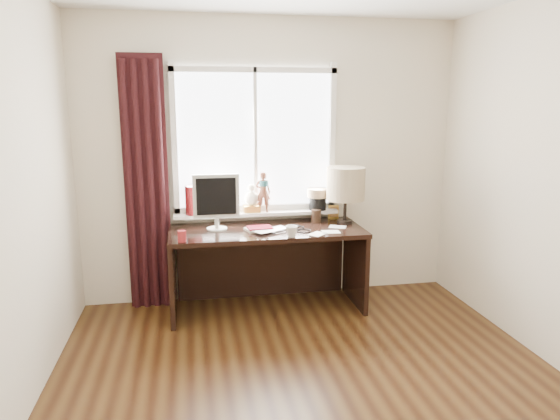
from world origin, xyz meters
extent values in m
cube|color=#472D13|center=(0.00, 0.00, 0.00)|extent=(3.50, 4.00, 0.00)
cube|color=beige|center=(0.00, 2.00, 1.30)|extent=(3.50, 0.00, 2.60)
imported|color=silver|center=(-0.08, 1.52, 0.76)|extent=(0.38, 0.34, 0.03)
imported|color=white|center=(0.06, 1.33, 0.80)|extent=(0.14, 0.14, 0.10)
cylinder|color=maroon|center=(-0.83, 1.35, 0.79)|extent=(0.07, 0.07, 0.09)
cube|color=white|center=(-0.15, 1.99, 1.50)|extent=(1.40, 0.02, 1.30)
cube|color=silver|center=(-0.15, 1.96, 0.88)|extent=(1.50, 0.05, 0.05)
cube|color=silver|center=(-0.15, 1.96, 2.12)|extent=(1.50, 0.05, 0.05)
cube|color=silver|center=(-0.88, 1.96, 1.50)|extent=(0.05, 0.05, 1.40)
cube|color=silver|center=(0.57, 1.96, 1.50)|extent=(0.05, 0.05, 1.40)
cube|color=silver|center=(-0.15, 1.96, 1.50)|extent=(0.03, 0.05, 1.30)
cube|color=silver|center=(-0.15, 1.91, 0.83)|extent=(1.52, 0.18, 0.03)
cylinder|color=#600D11|center=(-0.73, 1.89, 0.98)|extent=(0.15, 0.15, 0.26)
cube|color=gold|center=(-0.20, 1.91, 0.88)|extent=(0.15, 0.12, 0.06)
sphere|color=beige|center=(-0.20, 1.91, 0.97)|extent=(0.13, 0.13, 0.13)
sphere|color=beige|center=(-0.20, 1.91, 1.07)|extent=(0.07, 0.07, 0.07)
imported|color=brown|center=(-0.09, 1.88, 1.04)|extent=(0.15, 0.12, 0.38)
cylinder|color=#1E4C51|center=(-0.09, 1.87, 1.12)|extent=(0.10, 0.10, 0.05)
cylinder|color=black|center=(0.43, 1.89, 0.91)|extent=(0.16, 0.16, 0.12)
cylinder|color=#8C6B4C|center=(0.43, 1.89, 1.01)|extent=(0.20, 0.20, 0.08)
cube|color=black|center=(-1.13, 1.92, 1.12)|extent=(0.38, 0.05, 2.25)
cylinder|color=black|center=(-1.27, 1.89, 1.10)|extent=(0.06, 0.06, 2.20)
cylinder|color=black|center=(-1.18, 1.89, 1.10)|extent=(0.06, 0.06, 2.20)
cylinder|color=black|center=(-1.09, 1.89, 1.10)|extent=(0.06, 0.06, 2.20)
cylinder|color=black|center=(-1.00, 1.89, 1.10)|extent=(0.06, 0.06, 2.20)
cube|color=black|center=(-0.10, 1.63, 0.73)|extent=(1.70, 0.70, 0.04)
cube|color=black|center=(-0.93, 1.63, 0.35)|extent=(0.04, 0.64, 0.71)
cube|color=black|center=(0.73, 1.63, 0.35)|extent=(0.04, 0.64, 0.71)
cube|color=black|center=(-0.10, 1.97, 0.35)|extent=(1.60, 0.03, 0.71)
cylinder|color=beige|center=(-0.53, 1.69, 0.76)|extent=(0.18, 0.18, 0.01)
cylinder|color=beige|center=(-0.53, 1.69, 0.81)|extent=(0.04, 0.04, 0.10)
cube|color=beige|center=(-0.53, 1.69, 1.05)|extent=(0.40, 0.04, 0.38)
cube|color=black|center=(-0.53, 1.66, 1.05)|extent=(0.34, 0.01, 0.32)
cube|color=beige|center=(-0.18, 1.60, 0.76)|extent=(0.26, 0.21, 0.02)
cube|color=#5A030E|center=(-0.17, 1.59, 0.78)|extent=(0.22, 0.17, 0.01)
cylinder|color=black|center=(0.39, 1.80, 0.81)|extent=(0.09, 0.09, 0.12)
cylinder|color=black|center=(0.38, 1.81, 0.86)|extent=(0.01, 0.01, 0.22)
cylinder|color=black|center=(0.41, 1.80, 0.84)|extent=(0.01, 0.01, 0.19)
cylinder|color=black|center=(0.39, 1.82, 0.88)|extent=(0.01, 0.01, 0.25)
cylinder|color=black|center=(0.41, 1.82, 0.83)|extent=(0.01, 0.01, 0.17)
cube|color=gold|center=(0.59, 1.92, 0.81)|extent=(0.10, 0.03, 0.13)
cube|color=#996633|center=(0.59, 1.91, 0.81)|extent=(0.08, 0.02, 0.10)
cylinder|color=black|center=(0.64, 1.72, 0.77)|extent=(0.14, 0.14, 0.03)
cylinder|color=black|center=(0.64, 1.72, 0.89)|extent=(0.03, 0.03, 0.22)
cylinder|color=#C5B88F|center=(0.64, 1.72, 1.12)|extent=(0.35, 0.35, 0.30)
cube|color=white|center=(0.43, 1.43, 0.75)|extent=(0.16, 0.12, 0.00)
cube|color=white|center=(0.54, 1.59, 0.75)|extent=(0.18, 0.16, 0.00)
cube|color=white|center=(0.30, 1.38, 0.75)|extent=(0.18, 0.18, 0.00)
torus|color=black|center=(0.20, 1.49, 0.75)|extent=(0.15, 0.15, 0.01)
torus|color=black|center=(0.18, 1.61, 0.75)|extent=(0.13, 0.13, 0.01)
torus|color=black|center=(0.16, 1.67, 0.75)|extent=(0.14, 0.14, 0.01)
camera|label=1|loc=(-0.74, -2.58, 1.84)|focal=32.00mm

